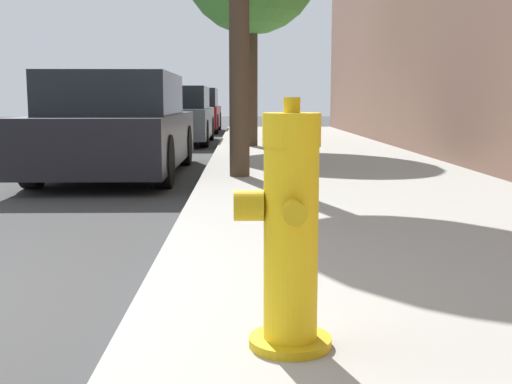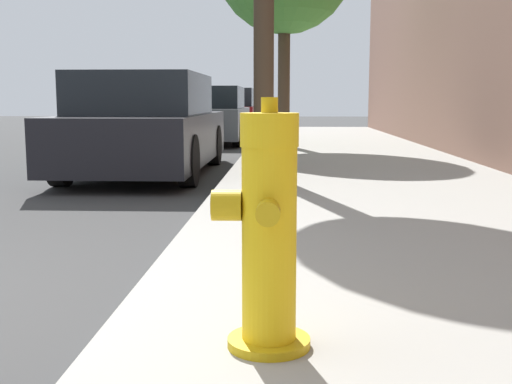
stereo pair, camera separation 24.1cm
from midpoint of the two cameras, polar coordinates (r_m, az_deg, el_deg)
The scene contains 4 objects.
fire_hydrant at distance 2.40m, azimuth 0.11°, elevation -3.78°, with size 0.37×0.39×0.94m.
parked_car_near at distance 9.41m, azimuth -12.87°, elevation 5.67°, with size 1.81×4.50×1.44m.
parked_car_mid at distance 16.09m, azimuth -7.58°, elevation 6.69°, with size 1.74×4.32×1.40m.
parked_car_far at distance 21.79m, azimuth -6.03°, elevation 7.15°, with size 1.85×4.14×1.46m.
Camera 1 is at (2.15, -2.63, 1.08)m, focal length 45.00 mm.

